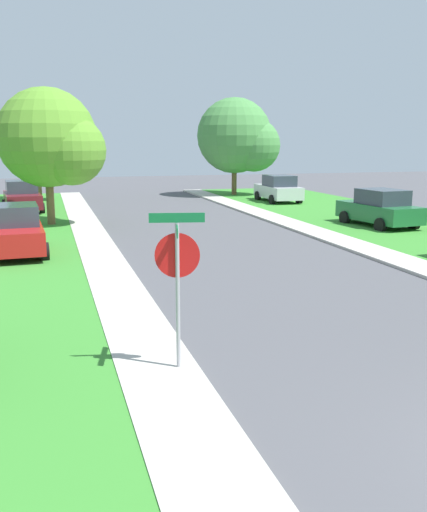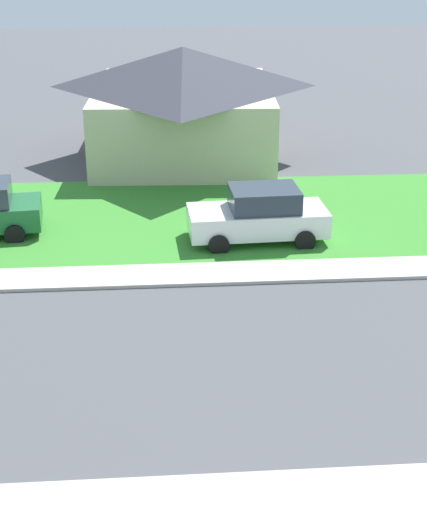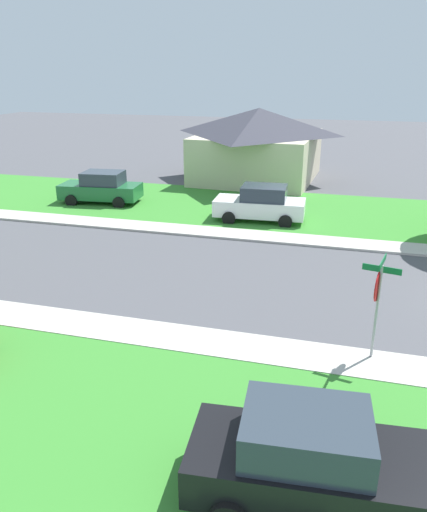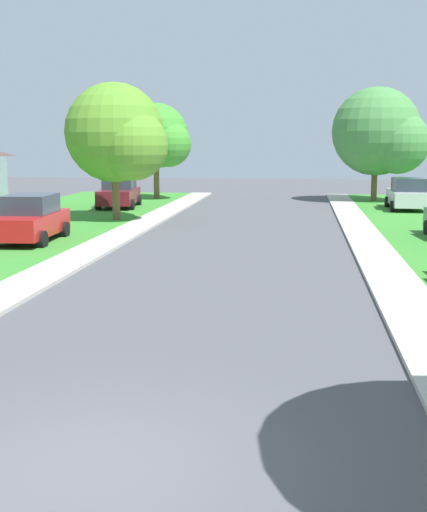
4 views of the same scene
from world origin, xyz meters
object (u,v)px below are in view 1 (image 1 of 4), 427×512
Objects in this scene: car_silver_behind_trees at (278,189)px; car_green_kerbside_mid at (380,208)px; tree_sidewalk_far at (53,141)px; tree_sidewalk_near at (239,138)px; car_red_far_down_street at (15,231)px; tree_across_right at (40,141)px; stop_sign_far_corner at (177,265)px; car_maroon_near_corner at (22,197)px.

car_silver_behind_trees and car_green_kerbside_mid have the same top height.
tree_sidewalk_near is at bearing 42.72° from tree_sidewalk_far.
tree_sidewalk_far is at bearing -153.98° from car_silver_behind_trees.
tree_across_right is (0.90, 18.48, 3.01)m from car_red_far_down_street.
stop_sign_far_corner is 28.03m from car_silver_behind_trees.
car_green_kerbside_mid is at bearing 47.92° from stop_sign_far_corner.
car_red_far_down_street is at bearing -102.65° from tree_sidewalk_far.
stop_sign_far_corner is at bearing -115.91° from car_silver_behind_trees.
stop_sign_far_corner is 0.64× the size of car_silver_behind_trees.
tree_across_right is (-2.27, 30.07, 2.00)m from stop_sign_far_corner.
stop_sign_far_corner is at bearing -74.71° from car_red_far_down_street.
stop_sign_far_corner is 18.60m from tree_sidewalk_far.
stop_sign_far_corner is 18.81m from car_green_kerbside_mid.
tree_sidewalk_far is at bearing -86.88° from tree_across_right.
car_green_kerbside_mid is 15.21m from tree_sidewalk_far.
tree_sidewalk_near is 17.66m from tree_sidewalk_far.
car_red_far_down_street and car_maroon_near_corner have the same top height.
car_maroon_near_corner is 0.74× the size of tree_across_right.
tree_across_right is at bearing 93.12° from tree_sidewalk_far.
car_red_far_down_street is 7.63m from tree_sidewalk_far.
stop_sign_far_corner is 32.52m from tree_sidewalk_near.
car_maroon_near_corner is 6.95m from tree_sidewalk_far.
car_red_far_down_street is at bearing -92.78° from tree_across_right.
car_red_far_down_street is at bearing 105.29° from stop_sign_far_corner.
car_red_far_down_street is at bearing -138.55° from car_silver_behind_trees.
car_red_far_down_street is 0.99× the size of car_maroon_near_corner.
car_green_kerbside_mid is at bearing 8.49° from car_red_far_down_street.
car_maroon_near_corner is 0.71× the size of tree_sidewalk_far.
car_green_kerbside_mid is 0.74× the size of tree_across_right.
tree_sidewalk_near is at bearing 69.54° from stop_sign_far_corner.
car_silver_behind_trees is at bearing -18.56° from tree_across_right.
car_green_kerbside_mid is (15.75, 2.35, 0.00)m from car_red_far_down_street.
car_red_far_down_street is at bearing -127.63° from tree_sidewalk_near.
stop_sign_far_corner is 0.44× the size of tree_sidewalk_far.
tree_sidewalk_far reaches higher than car_red_far_down_street.
tree_sidewalk_far reaches higher than tree_across_right.
car_silver_behind_trees is 11.26m from car_green_kerbside_mid.
car_red_far_down_street and car_green_kerbside_mid have the same top height.
tree_across_right reaches higher than car_silver_behind_trees.
car_green_kerbside_mid is (12.59, 13.94, -1.01)m from stop_sign_far_corner.
tree_sidewalk_near is (-0.90, 5.21, 3.22)m from car_silver_behind_trees.
tree_sidewalk_near is (14.70, 5.97, 3.22)m from car_maroon_near_corner.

